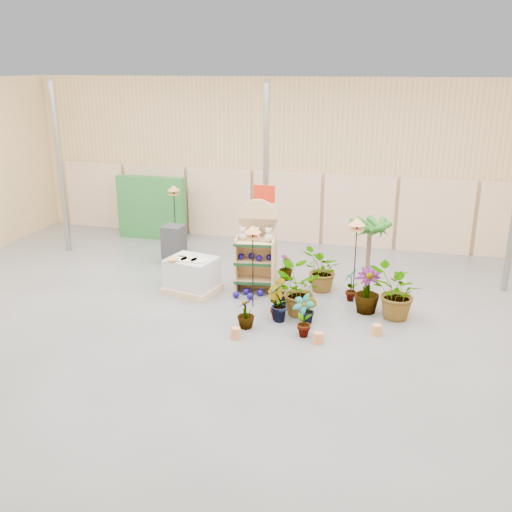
{
  "coord_description": "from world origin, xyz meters",
  "views": [
    {
      "loc": [
        3.24,
        -9.37,
        4.78
      ],
      "look_at": [
        0.3,
        1.5,
        1.0
      ],
      "focal_mm": 40.0,
      "sensor_mm": 36.0,
      "label": 1
    }
  ],
  "objects_px": {
    "potted_plant_2": "(297,291)",
    "bird_table_front": "(253,232)",
    "display_shelf": "(257,250)",
    "pallet_stack": "(192,275)"
  },
  "relations": [
    {
      "from": "display_shelf",
      "to": "pallet_stack",
      "type": "height_order",
      "value": "display_shelf"
    },
    {
      "from": "pallet_stack",
      "to": "potted_plant_2",
      "type": "relative_size",
      "value": 1.22
    },
    {
      "from": "display_shelf",
      "to": "bird_table_front",
      "type": "distance_m",
      "value": 1.18
    },
    {
      "from": "display_shelf",
      "to": "pallet_stack",
      "type": "relative_size",
      "value": 1.62
    },
    {
      "from": "pallet_stack",
      "to": "bird_table_front",
      "type": "relative_size",
      "value": 0.72
    },
    {
      "from": "bird_table_front",
      "to": "potted_plant_2",
      "type": "distance_m",
      "value": 1.47
    },
    {
      "from": "pallet_stack",
      "to": "potted_plant_2",
      "type": "xyz_separation_m",
      "value": [
        2.47,
        -0.6,
        0.13
      ]
    },
    {
      "from": "potted_plant_2",
      "to": "bird_table_front",
      "type": "bearing_deg",
      "value": 170.3
    },
    {
      "from": "display_shelf",
      "to": "pallet_stack",
      "type": "distance_m",
      "value": 1.54
    },
    {
      "from": "display_shelf",
      "to": "bird_table_front",
      "type": "bearing_deg",
      "value": -87.87
    }
  ]
}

